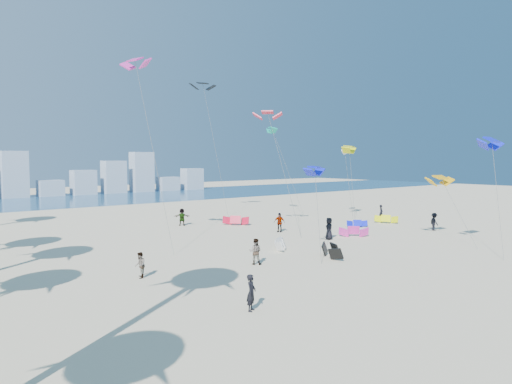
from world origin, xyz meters
TOP-DOWN VIEW (x-y plane):
  - ground at (0.00, 0.00)m, footprint 220.00×220.00m
  - ocean at (0.00, 72.00)m, footprint 220.00×220.00m
  - kitesurfer_near at (-6.59, 4.72)m, footprint 0.75×0.70m
  - kitesurfer_mid at (-0.16, 12.24)m, footprint 1.06×1.07m
  - kitesurfers_far at (11.13, 20.61)m, footprint 34.51×20.16m
  - grounded_kites at (11.97, 17.82)m, footprint 21.15×21.00m
  - flying_kites at (14.33, 21.95)m, footprint 31.06×36.62m

SIDE VIEW (x-z plane):
  - ground at x=0.00m, z-range 0.00..0.00m
  - ocean at x=0.00m, z-range 0.01..0.01m
  - grounded_kites at x=11.97m, z-range -0.04..0.89m
  - kitesurfer_near at x=-6.59m, z-range 0.00..1.71m
  - kitesurfer_mid at x=-0.16m, z-range 0.00..1.74m
  - kitesurfers_far at x=11.13m, z-range -0.06..1.85m
  - flying_kites at x=14.33m, z-range 1.93..18.75m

